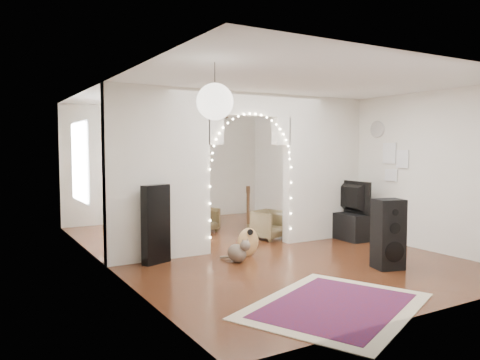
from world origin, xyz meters
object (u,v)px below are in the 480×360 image
bookcase (156,190)px  dining_table (160,202)px  acoustic_guitar (248,230)px  floor_speaker (388,234)px  dining_chair_left (202,220)px  dining_chair_right (269,224)px  media_console (345,226)px

bookcase → dining_table: (-0.52, -1.66, -0.08)m
acoustic_guitar → dining_table: acoustic_guitar is taller
acoustic_guitar → floor_speaker: 2.16m
acoustic_guitar → bookcase: (-0.06, 4.06, 0.34)m
bookcase → floor_speaker: bearing=-86.4°
acoustic_guitar → dining_chair_left: size_ratio=1.72×
floor_speaker → bookcase: (-1.42, 5.74, 0.25)m
floor_speaker → acoustic_guitar: bearing=145.1°
bookcase → dining_table: bearing=-117.8°
bookcase → acoustic_guitar: bearing=-99.3°
acoustic_guitar → bookcase: bookcase is taller
dining_table → dining_chair_left: bearing=-9.7°
bookcase → dining_chair_right: (1.16, -3.03, -0.48)m
bookcase → dining_chair_left: bearing=-87.4°
media_console → bookcase: (-2.45, 3.75, 0.51)m
acoustic_guitar → dining_chair_right: 1.51m
bookcase → dining_chair_left: bookcase is taller
dining_table → floor_speaker: bearing=-71.6°
floor_speaker → dining_chair_left: floor_speaker is taller
dining_chair_left → dining_chair_right: 1.53m
floor_speaker → dining_chair_right: bearing=111.7°
bookcase → dining_chair_right: bearing=-79.2°
dining_table → dining_chair_right: 2.21m
acoustic_guitar → bookcase: size_ratio=0.64×
dining_chair_left → dining_chair_right: dining_chair_right is taller
acoustic_guitar → dining_table: bearing=115.6°
dining_chair_left → acoustic_guitar: bearing=-107.6°
dining_table → acoustic_guitar: bearing=-83.2°
media_console → bookcase: 4.51m
floor_speaker → dining_chair_left: size_ratio=1.80×
dining_chair_left → bookcase: bearing=93.0°
dining_chair_left → dining_chair_right: size_ratio=0.92×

